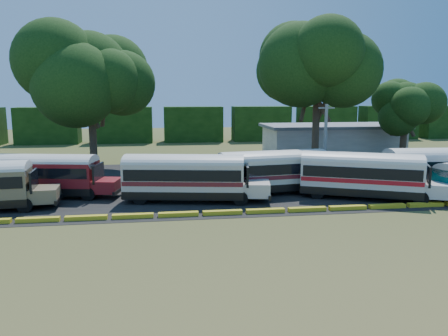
{
  "coord_description": "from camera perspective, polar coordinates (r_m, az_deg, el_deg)",
  "views": [
    {
      "loc": [
        -5.51,
        -27.55,
        8.14
      ],
      "look_at": [
        -0.67,
        6.0,
        2.38
      ],
      "focal_mm": 35.0,
      "sensor_mm": 36.0,
      "label": 1
    }
  ],
  "objects": [
    {
      "name": "ground",
      "position": [
        29.25,
        3.0,
        -6.53
      ],
      "size": [
        160.0,
        160.0,
        0.0
      ],
      "primitive_type": "plane",
      "color": "#2E4717",
      "rests_on": "ground"
    },
    {
      "name": "asphalt_strip",
      "position": [
        40.9,
        1.12,
        -1.83
      ],
      "size": [
        64.0,
        24.0,
        0.02
      ],
      "primitive_type": "cube",
      "color": "black",
      "rests_on": "ground"
    },
    {
      "name": "curb",
      "position": [
        30.16,
        2.63,
        -5.74
      ],
      "size": [
        53.7,
        0.45,
        0.3
      ],
      "color": "gold",
      "rests_on": "ground"
    },
    {
      "name": "terminal_building",
      "position": [
        62.47,
        13.98,
        3.74
      ],
      "size": [
        19.0,
        9.0,
        4.0
      ],
      "color": "silver",
      "rests_on": "ground"
    },
    {
      "name": "treeline_backdrop",
      "position": [
        75.93,
        -4.04,
        5.73
      ],
      "size": [
        130.0,
        4.0,
        6.0
      ],
      "color": "black",
      "rests_on": "ground"
    },
    {
      "name": "bus_red",
      "position": [
        37.46,
        -22.33,
        -0.56
      ],
      "size": [
        10.8,
        4.58,
        3.45
      ],
      "rotation": [
        0.0,
        0.0,
        -0.2
      ],
      "color": "black",
      "rests_on": "ground"
    },
    {
      "name": "bus_cream_west",
      "position": [
        33.29,
        -4.81,
        -0.92
      ],
      "size": [
        11.38,
        4.64,
        3.64
      ],
      "rotation": [
        0.0,
        0.0,
        -0.18
      ],
      "color": "black",
      "rests_on": "ground"
    },
    {
      "name": "bus_cream_east",
      "position": [
        36.17,
        6.79,
        -0.17
      ],
      "size": [
        11.15,
        4.13,
        3.58
      ],
      "rotation": [
        0.0,
        0.0,
        0.13
      ],
      "color": "black",
      "rests_on": "ground"
    },
    {
      "name": "bus_white_red",
      "position": [
        35.8,
        17.8,
        -0.6
      ],
      "size": [
        11.21,
        7.07,
        3.64
      ],
      "rotation": [
        0.0,
        0.0,
        -0.43
      ],
      "color": "black",
      "rests_on": "ground"
    },
    {
      "name": "bus_white_blue",
      "position": [
        41.56,
        26.6,
        0.19
      ],
      "size": [
        11.21,
        3.41,
        3.64
      ],
      "rotation": [
        0.0,
        0.0,
        -0.06
      ],
      "color": "black",
      "rests_on": "ground"
    },
    {
      "name": "tree_west",
      "position": [
        48.46,
        -17.15,
        11.92
      ],
      "size": [
        11.23,
        11.23,
        14.58
      ],
      "color": "#392B1C",
      "rests_on": "ground"
    },
    {
      "name": "tree_center",
      "position": [
        50.07,
        12.18,
        13.23
      ],
      "size": [
        11.56,
        11.56,
        15.75
      ],
      "color": "#392B1C",
      "rests_on": "ground"
    },
    {
      "name": "tree_east",
      "position": [
        58.36,
        22.66,
        7.82
      ],
      "size": [
        6.82,
        6.82,
        9.62
      ],
      "color": "#392B1C",
      "rests_on": "ground"
    },
    {
      "name": "utility_pole",
      "position": [
        43.16,
        13.09,
        3.5
      ],
      "size": [
        1.6,
        0.3,
        7.2
      ],
      "color": "gray",
      "rests_on": "ground"
    }
  ]
}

